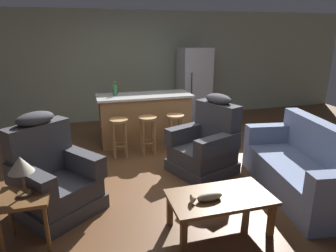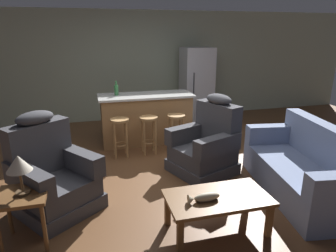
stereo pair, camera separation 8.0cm
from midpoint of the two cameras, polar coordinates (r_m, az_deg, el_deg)
name	(u,v)px [view 2 (the right image)]	position (r m, az deg, el deg)	size (l,w,h in m)	color
ground_plane	(163,169)	(4.82, -0.52, -8.26)	(12.00, 12.00, 0.00)	brown
back_wall	(132,66)	(7.45, -6.65, 11.21)	(12.00, 0.05, 2.60)	#9EA88E
coffee_table	(218,201)	(3.34, 10.12, -13.86)	(1.10, 0.60, 0.42)	brown
fish_figurine	(204,198)	(3.18, 7.58, -13.37)	(0.34, 0.10, 0.10)	#4C3823
couch	(305,170)	(4.42, 25.05, -7.57)	(1.12, 2.01, 0.94)	#707FA3
recliner_near_lamp	(52,177)	(3.90, -20.67, -9.00)	(1.18, 1.18, 1.20)	#3D3D42
recliner_near_island	(207,145)	(4.66, 7.84, -3.68)	(1.09, 1.09, 1.20)	#3D3D42
end_table	(23,203)	(3.38, -25.27, -13.07)	(0.48, 0.48, 0.56)	brown
table_lamp	(19,165)	(3.20, -25.91, -6.73)	(0.24, 0.24, 0.41)	#4C3823
kitchen_island	(146,118)	(5.88, -3.81, 1.49)	(1.80, 0.70, 0.95)	#9E7042
bar_stool_left	(120,131)	(5.21, -8.71, -0.86)	(0.32, 0.32, 0.68)	#A87A47
bar_stool_middle	(149,128)	(5.28, -3.26, -0.43)	(0.32, 0.32, 0.68)	#A87A47
bar_stool_right	(176,126)	(5.40, 1.99, -0.01)	(0.32, 0.32, 0.68)	#A87A47
refrigerator	(196,85)	(7.32, 5.75, 7.81)	(0.70, 0.69, 1.76)	#B7B7BC
bottle_tall_green	(116,90)	(5.75, -9.42, 6.80)	(0.08, 0.08, 0.27)	#2D6B38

